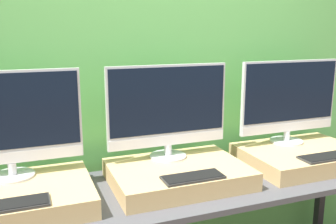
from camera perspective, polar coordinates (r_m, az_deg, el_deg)
name	(u,v)px	position (r m, az deg, el deg)	size (l,w,h in m)	color
wall_back	(153,74)	(2.23, -2.23, 5.87)	(8.00, 0.04, 2.60)	#66B75B
workbench	(179,195)	(2.02, 1.76, -12.53)	(2.59, 0.68, 0.76)	#47474C
wooden_riser_left	(13,198)	(1.87, -22.51, -12.02)	(0.70, 0.52, 0.09)	tan
monitor_left	(8,122)	(1.91, -23.23, -1.38)	(0.68, 0.20, 0.52)	silver
keyboard_left	(11,205)	(1.67, -22.79, -12.88)	(0.30, 0.12, 0.01)	#2D2D2D
wooden_riser_center	(178,174)	(2.00, 1.52, -9.43)	(0.70, 0.52, 0.09)	tan
monitor_center	(168,109)	(2.03, 0.02, 0.45)	(0.68, 0.20, 0.52)	silver
keyboard_center	(193,177)	(1.82, 3.82, -9.87)	(0.30, 0.12, 0.01)	#2D2D2D
wooden_riser_right	(301,156)	(2.41, 19.65, -6.34)	(0.70, 0.52, 0.09)	tan
monitor_right	(289,99)	(2.43, 18.02, 1.84)	(0.68, 0.20, 0.52)	silver
keyboard_right	(325,157)	(2.26, 22.84, -6.35)	(0.30, 0.12, 0.01)	#2D2D2D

